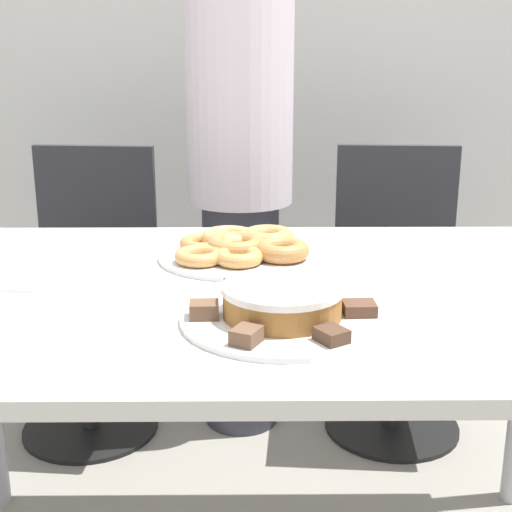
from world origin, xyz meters
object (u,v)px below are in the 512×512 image
(office_chair_left, at_px, (88,299))
(office_chair_right, at_px, (396,298))
(plate_donuts, at_px, (236,256))
(frosted_cake, at_px, (282,300))
(napkin, at_px, (15,284))
(plate_cake, at_px, (282,318))
(person_standing, at_px, (240,183))

(office_chair_left, xyz_separation_m, office_chair_right, (0.99, 0.00, 0.00))
(office_chair_right, relative_size, plate_donuts, 2.69)
(office_chair_right, bearing_deg, frosted_cake, -107.27)
(office_chair_right, distance_m, plate_donuts, 0.90)
(napkin, bearing_deg, plate_cake, -20.60)
(plate_cake, height_order, frosted_cake, frosted_cake)
(frosted_cake, relative_size, napkin, 1.89)
(office_chair_right, height_order, plate_cake, office_chair_right)
(office_chair_left, relative_size, plate_donuts, 2.69)
(plate_cake, distance_m, plate_donuts, 0.38)
(person_standing, distance_m, plate_cake, 1.05)
(office_chair_left, height_order, office_chair_right, same)
(person_standing, relative_size, office_chair_right, 1.69)
(plate_cake, height_order, plate_donuts, same)
(person_standing, relative_size, frosted_cake, 7.54)
(office_chair_left, height_order, napkin, office_chair_left)
(person_standing, distance_m, napkin, 0.95)
(office_chair_left, height_order, frosted_cake, office_chair_left)
(napkin, bearing_deg, frosted_cake, -20.60)
(frosted_cake, bearing_deg, napkin, 159.40)
(office_chair_right, distance_m, frosted_cake, 1.18)
(office_chair_left, bearing_deg, plate_donuts, -48.14)
(frosted_cake, distance_m, napkin, 0.55)
(office_chair_right, bearing_deg, person_standing, -175.80)
(napkin, bearing_deg, office_chair_right, 42.37)
(office_chair_left, relative_size, frosted_cake, 4.46)
(office_chair_right, height_order, plate_donuts, office_chair_right)
(plate_cake, bearing_deg, plate_donuts, 102.79)
(office_chair_right, xyz_separation_m, napkin, (-0.93, -0.85, 0.34))
(frosted_cake, bearing_deg, office_chair_right, 68.09)
(office_chair_left, xyz_separation_m, napkin, (0.06, -0.85, 0.34))
(plate_donuts, height_order, napkin, plate_donuts)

